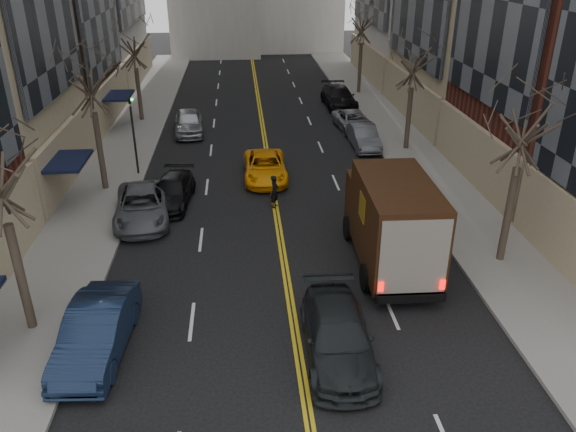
{
  "coord_description": "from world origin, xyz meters",
  "views": [
    {
      "loc": [
        -1.56,
        -8.07,
        11.7
      ],
      "look_at": [
        0.14,
        11.5,
        2.2
      ],
      "focal_mm": 35.0,
      "sensor_mm": 36.0,
      "label": 1
    }
  ],
  "objects_px": {
    "taxi": "(265,167)",
    "pedestrian": "(275,191)",
    "observer_sedan": "(338,336)",
    "ups_truck": "(391,222)"
  },
  "relations": [
    {
      "from": "ups_truck",
      "to": "pedestrian",
      "type": "xyz_separation_m",
      "value": [
        -4.22,
        5.89,
        -1.08
      ]
    },
    {
      "from": "taxi",
      "to": "pedestrian",
      "type": "xyz_separation_m",
      "value": [
        0.28,
        -3.78,
        0.14
      ]
    },
    {
      "from": "observer_sedan",
      "to": "taxi",
      "type": "xyz_separation_m",
      "value": [
        -1.5,
        15.09,
        -0.05
      ]
    },
    {
      "from": "ups_truck",
      "to": "observer_sedan",
      "type": "bearing_deg",
      "value": -117.69
    },
    {
      "from": "taxi",
      "to": "observer_sedan",
      "type": "bearing_deg",
      "value": -84.06
    },
    {
      "from": "observer_sedan",
      "to": "pedestrian",
      "type": "height_order",
      "value": "pedestrian"
    },
    {
      "from": "observer_sedan",
      "to": "pedestrian",
      "type": "bearing_deg",
      "value": 97.43
    },
    {
      "from": "observer_sedan",
      "to": "ups_truck",
      "type": "bearing_deg",
      "value": 62.31
    },
    {
      "from": "observer_sedan",
      "to": "pedestrian",
      "type": "distance_m",
      "value": 11.38
    },
    {
      "from": "taxi",
      "to": "pedestrian",
      "type": "height_order",
      "value": "pedestrian"
    }
  ]
}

